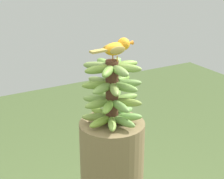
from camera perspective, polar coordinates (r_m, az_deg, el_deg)
name	(u,v)px	position (r m, az deg, el deg)	size (l,w,h in m)	color
banana_bunch	(112,93)	(1.49, -0.01, -0.50)	(0.25, 0.25, 0.27)	#4C2D1E
perched_bird	(117,47)	(1.44, 0.82, 6.48)	(0.20, 0.06, 0.08)	#C68933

